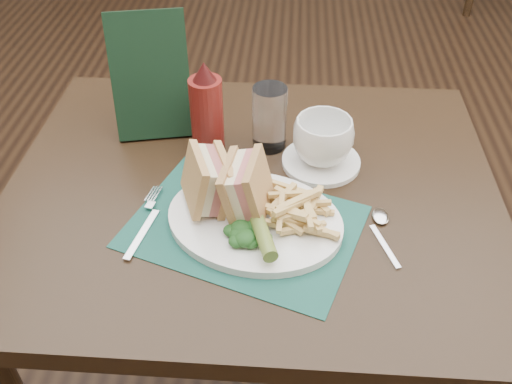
# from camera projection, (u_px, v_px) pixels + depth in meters

# --- Properties ---
(floor) EXTENTS (7.00, 7.00, 0.00)m
(floor) POSITION_uv_depth(u_px,v_px,m) (264.00, 262.00, 1.91)
(floor) COLOR black
(floor) RESTS_ON ground
(table_main) EXTENTS (0.90, 0.75, 0.75)m
(table_main) POSITION_uv_depth(u_px,v_px,m) (252.00, 313.00, 1.29)
(table_main) COLOR black
(table_main) RESTS_ON ground
(placemat) EXTENTS (0.44, 0.37, 0.00)m
(placemat) POSITION_uv_depth(u_px,v_px,m) (244.00, 226.00, 0.96)
(placemat) COLOR #174A3F
(placemat) RESTS_ON table_main
(plate) EXTENTS (0.35, 0.31, 0.01)m
(plate) POSITION_uv_depth(u_px,v_px,m) (255.00, 220.00, 0.96)
(plate) COLOR white
(plate) RESTS_ON placemat
(sandwich_half_a) EXTENTS (0.11, 0.12, 0.10)m
(sandwich_half_a) POSITION_uv_depth(u_px,v_px,m) (195.00, 182.00, 0.94)
(sandwich_half_a) COLOR tan
(sandwich_half_a) RESTS_ON plate
(sandwich_half_b) EXTENTS (0.09, 0.11, 0.10)m
(sandwich_half_b) POSITION_uv_depth(u_px,v_px,m) (234.00, 184.00, 0.94)
(sandwich_half_b) COLOR tan
(sandwich_half_b) RESTS_ON plate
(kale_garnish) EXTENTS (0.11, 0.08, 0.03)m
(kale_garnish) POSITION_uv_depth(u_px,v_px,m) (251.00, 232.00, 0.91)
(kale_garnish) COLOR #153C16
(kale_garnish) RESTS_ON plate
(pickle_spear) EXTENTS (0.06, 0.12, 0.03)m
(pickle_spear) POSITION_uv_depth(u_px,v_px,m) (261.00, 231.00, 0.90)
(pickle_spear) COLOR #59702A
(pickle_spear) RESTS_ON plate
(fries_pile) EXTENTS (0.18, 0.20, 0.05)m
(fries_pile) POSITION_uv_depth(u_px,v_px,m) (296.00, 202.00, 0.95)
(fries_pile) COLOR tan
(fries_pile) RESTS_ON plate
(fork) EXTENTS (0.07, 0.17, 0.01)m
(fork) POSITION_uv_depth(u_px,v_px,m) (146.00, 220.00, 0.96)
(fork) COLOR silver
(fork) RESTS_ON placemat
(spoon) EXTENTS (0.08, 0.15, 0.01)m
(spoon) POSITION_uv_depth(u_px,v_px,m) (383.00, 234.00, 0.94)
(spoon) COLOR silver
(spoon) RESTS_ON table_main
(saucer) EXTENTS (0.16, 0.16, 0.01)m
(saucer) POSITION_uv_depth(u_px,v_px,m) (321.00, 162.00, 1.09)
(saucer) COLOR white
(saucer) RESTS_ON table_main
(coffee_cup) EXTENTS (0.16, 0.16, 0.09)m
(coffee_cup) POSITION_uv_depth(u_px,v_px,m) (323.00, 140.00, 1.06)
(coffee_cup) COLOR white
(coffee_cup) RESTS_ON saucer
(drinking_glass) EXTENTS (0.07, 0.07, 0.13)m
(drinking_glass) POSITION_uv_depth(u_px,v_px,m) (269.00, 118.00, 1.10)
(drinking_glass) COLOR white
(drinking_glass) RESTS_ON table_main
(ketchup_bottle) EXTENTS (0.07, 0.07, 0.19)m
(ketchup_bottle) POSITION_uv_depth(u_px,v_px,m) (206.00, 107.00, 1.08)
(ketchup_bottle) COLOR #601410
(ketchup_bottle) RESTS_ON table_main
(check_presenter) EXTENTS (0.17, 0.12, 0.24)m
(check_presenter) POSITION_uv_depth(u_px,v_px,m) (150.00, 76.00, 1.11)
(check_presenter) COLOR black
(check_presenter) RESTS_ON table_main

